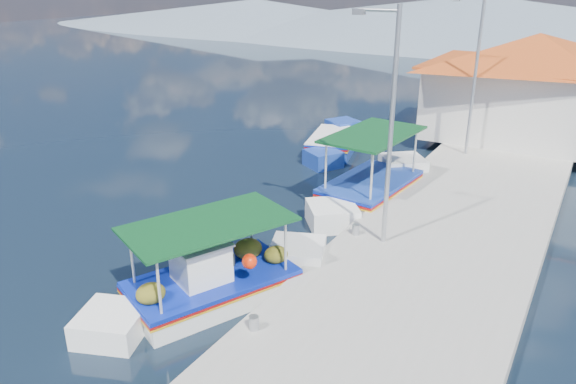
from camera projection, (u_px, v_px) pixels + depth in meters
The scene contains 9 objects.
ground at pixel (201, 248), 15.31m from camera, with size 160.00×160.00×0.00m, color black.
quay at pixel (468, 208), 17.26m from camera, with size 5.00×44.00×0.50m, color #A09D96.
bollards at pixel (397, 192), 17.50m from camera, with size 0.20×17.20×0.30m.
main_caique at pixel (213, 282), 12.75m from camera, with size 3.70×6.12×2.21m.
caique_green_canopy at pixel (371, 189), 18.45m from camera, with size 2.51×6.97×2.62m.
caique_blue_hull at pixel (335, 144), 23.73m from camera, with size 2.80×5.91×1.09m.
harbor_building at pixel (532, 84), 23.42m from camera, with size 10.49×10.49×4.40m.
lamp_post_near at pixel (388, 118), 13.38m from camera, with size 1.21×0.14×6.00m.
lamp_post_far at pixel (474, 68), 20.60m from camera, with size 1.21×0.14×6.00m.
Camera 1 is at (9.01, -10.56, 7.07)m, focal length 34.10 mm.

